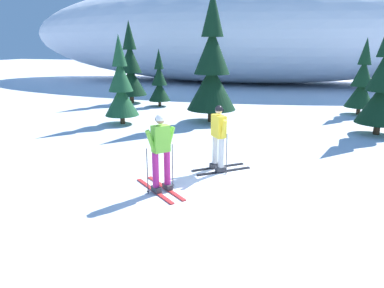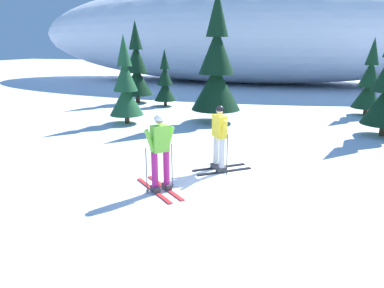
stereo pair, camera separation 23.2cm
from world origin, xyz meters
TOP-DOWN VIEW (x-y plane):
  - ground_plane at (0.00, 0.00)m, footprint 120.00×120.00m
  - skier_yellow_jacket at (-0.19, 1.20)m, footprint 1.51×1.37m
  - skier_lime_jacket at (-1.12, -0.60)m, footprint 1.58×1.40m
  - pine_tree_far_left at (-7.63, 10.93)m, footprint 1.78×1.78m
  - pine_tree_left at (-5.62, 10.33)m, footprint 1.19×1.19m
  - pine_tree_center_left at (-5.47, 5.71)m, footprint 1.44×1.44m
  - pine_tree_center_right at (-1.91, 7.26)m, footprint 2.13×2.13m
  - pine_tree_right at (4.58, 11.01)m, footprint 1.41×1.41m
  - snow_ridge_background at (-3.95, 24.14)m, footprint 39.40×15.12m

SIDE VIEW (x-z plane):
  - ground_plane at x=0.00m, z-range 0.00..0.00m
  - skier_yellow_jacket at x=-0.19m, z-range 0.06..1.85m
  - skier_lime_jacket at x=-1.12m, z-range 0.04..1.88m
  - pine_tree_left at x=-5.62m, z-range -0.25..2.83m
  - pine_tree_right at x=4.58m, z-range -0.30..3.34m
  - pine_tree_center_left at x=-5.47m, z-range -0.30..3.43m
  - pine_tree_far_left at x=-7.63m, z-range -0.38..4.24m
  - pine_tree_center_right at x=-1.91m, z-range -0.45..5.08m
  - snow_ridge_background at x=-3.95m, z-range 0.00..8.51m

